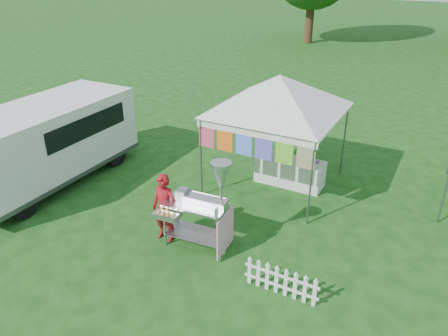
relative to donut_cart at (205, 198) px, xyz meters
The scene contains 7 objects.
ground 1.22m from the donut_cart, 44.94° to the right, with size 120.00×120.00×0.00m, color #164012.
canopy_main 3.77m from the donut_cart, 86.78° to the left, with size 4.24×4.24×3.45m.
donut_cart is the anchor object (origin of this frame).
vendor 1.02m from the donut_cart, behind, with size 0.56×0.37×1.54m, color maroon.
cargo_van 5.31m from the donut_cart, behind, with size 2.09×5.14×2.13m.
picket_fence 2.22m from the donut_cart, 16.84° to the right, with size 1.44×0.03×0.56m.
display_table 3.69m from the donut_cart, 81.53° to the left, with size 1.80×0.70×0.71m, color white.
Camera 1 is at (3.79, -6.32, 5.63)m, focal length 35.00 mm.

